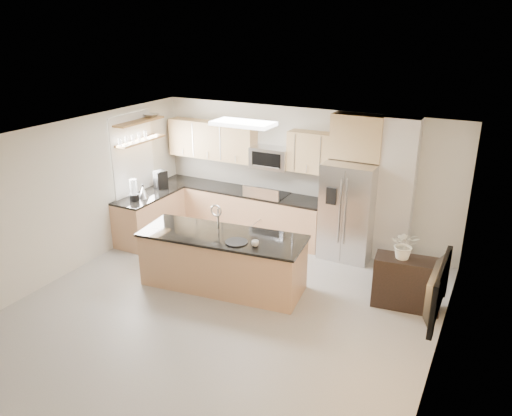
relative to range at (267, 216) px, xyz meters
The scene contains 27 objects.
floor 3.02m from the range, 78.39° to the right, with size 6.50×6.50×0.00m, color #A6A39E.
ceiling 3.66m from the range, 78.39° to the right, with size 6.00×6.50×0.02m, color silver.
wall_back 1.07m from the range, 28.76° to the left, with size 6.00×0.02×2.60m, color beige.
wall_front 6.25m from the range, 84.45° to the right, with size 6.00×0.02×2.60m, color beige.
wall_left 3.87m from the range, 129.41° to the right, with size 0.02×6.50×2.60m, color beige.
wall_right 4.71m from the range, 39.05° to the right, with size 0.02×6.50×2.60m, color beige.
back_counter 0.63m from the range, behind, with size 3.55×0.66×1.44m.
left_counter 2.33m from the range, 152.71° to the right, with size 0.66×1.50×0.92m.
range is the anchor object (origin of this frame).
upper_cabinets 1.53m from the range, 166.83° to the left, with size 3.50×0.33×0.75m.
microwave 1.16m from the range, 90.00° to the left, with size 0.76×0.40×0.40m.
refrigerator 1.71m from the range, ahead, with size 0.92×0.78×1.78m.
partition_column 2.56m from the range, ahead, with size 0.60×0.30×2.60m, color beige.
window 2.86m from the range, 155.75° to the right, with size 0.04×1.15×1.65m.
shelf_lower 2.86m from the range, 156.67° to the right, with size 0.30×1.20×0.04m, color brown.
shelf_upper 3.07m from the range, 156.67° to the right, with size 0.30×1.20×0.04m, color brown.
ceiling_fixture 2.48m from the range, 81.39° to the right, with size 1.00×0.50×0.06m, color white.
island 2.09m from the range, 84.01° to the right, with size 2.74×1.26×1.34m.
credenza 3.29m from the range, 24.04° to the right, with size 0.99×0.42×0.80m, color black.
cup 2.44m from the range, 68.39° to the right, with size 0.11×0.11×0.09m, color white.
platter 2.36m from the range, 75.78° to the right, with size 0.35×0.35×0.02m, color black.
blender 2.62m from the range, 144.79° to the right, with size 0.18×0.18×0.42m.
kettle 2.45m from the range, 148.03° to the right, with size 0.21×0.21×0.27m.
coffee_maker 2.27m from the range, 163.22° to the right, with size 0.26×0.29×0.36m.
bowl 3.01m from the range, 165.45° to the right, with size 0.36×0.36×0.09m, color silver.
flower_vase 3.28m from the range, 24.95° to the right, with size 0.60×0.52×0.66m, color silver.
television 4.78m from the range, 41.64° to the right, with size 1.08×0.14×0.62m, color black.
Camera 1 is at (3.42, -5.36, 4.10)m, focal length 35.00 mm.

